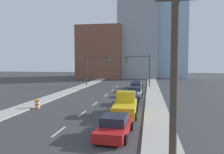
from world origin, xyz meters
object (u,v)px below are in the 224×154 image
object	(u,v)px
sedan_gray	(137,85)
traffic_barrel	(37,104)
pickup_truck_yellow	(125,106)
sedan_black	(131,98)
traffic_signal_left	(93,66)
sedan_green	(136,88)
utility_pole_right_near	(174,80)
traffic_signal_right	(143,66)
sedan_red	(115,126)
sedan_white	(135,92)

from	to	relation	value
sedan_gray	traffic_barrel	bearing A→B (deg)	-112.98
traffic_barrel	pickup_truck_yellow	bearing A→B (deg)	-7.49
sedan_black	sedan_gray	distance (m)	16.19
sedan_black	sedan_gray	xyz separation A→B (m)	(-0.18, 16.19, 0.01)
traffic_signal_left	sedan_gray	bearing A→B (deg)	-14.96
sedan_gray	traffic_signal_left	bearing A→B (deg)	166.87
traffic_signal_left	traffic_barrel	distance (m)	23.61
traffic_signal_left	sedan_gray	xyz separation A→B (m)	(9.51, -2.54, -3.65)
traffic_signal_left	sedan_gray	world-z (taller)	traffic_signal_left
pickup_truck_yellow	sedan_green	distance (m)	17.01
utility_pole_right_near	sedan_green	size ratio (longest dim) A/B	1.98
pickup_truck_yellow	sedan_black	world-z (taller)	pickup_truck_yellow
traffic_barrel	traffic_signal_left	bearing A→B (deg)	89.78
sedan_black	utility_pole_right_near	bearing A→B (deg)	-79.12
pickup_truck_yellow	sedan_green	xyz separation A→B (m)	(-0.01, 17.01, -0.20)
pickup_truck_yellow	sedan_black	bearing A→B (deg)	88.43
sedan_green	traffic_barrel	bearing A→B (deg)	-121.20
traffic_signal_right	sedan_green	world-z (taller)	traffic_signal_right
sedan_green	sedan_red	bearing A→B (deg)	-89.68
sedan_white	sedan_gray	xyz separation A→B (m)	(-0.39, 10.53, 0.00)
traffic_signal_left	sedan_red	distance (m)	32.17
traffic_signal_left	pickup_truck_yellow	distance (m)	26.63
sedan_black	sedan_red	bearing A→B (deg)	-90.31
sedan_red	utility_pole_right_near	bearing A→B (deg)	-54.84
utility_pole_right_near	sedan_red	distance (m)	7.24
traffic_barrel	sedan_white	xyz separation A→B (m)	(9.99, 10.23, 0.17)
traffic_signal_right	traffic_barrel	xyz separation A→B (m)	(-10.60, -23.30, -3.82)
sedan_red	sedan_black	bearing A→B (deg)	92.52
traffic_signal_left	sedan_green	size ratio (longest dim) A/B	1.55
traffic_signal_left	sedan_green	world-z (taller)	traffic_signal_left
traffic_signal_right	sedan_black	bearing A→B (deg)	-92.49
pickup_truck_yellow	sedan_gray	size ratio (longest dim) A/B	1.14
utility_pole_right_near	traffic_signal_left	bearing A→B (deg)	109.75
sedan_black	sedan_white	distance (m)	5.66
sedan_black	sedan_gray	size ratio (longest dim) A/B	0.97
traffic_signal_right	sedan_black	distance (m)	19.10
sedan_green	sedan_gray	distance (m)	5.04
pickup_truck_yellow	sedan_white	distance (m)	11.52
pickup_truck_yellow	sedan_green	world-z (taller)	pickup_truck_yellow
traffic_signal_left	sedan_black	size ratio (longest dim) A/B	1.45
traffic_signal_left	pickup_truck_yellow	size ratio (longest dim) A/B	1.23
traffic_signal_right	pickup_truck_yellow	bearing A→B (deg)	-91.99
sedan_black	sedan_white	size ratio (longest dim) A/B	1.01
traffic_barrel	pickup_truck_yellow	xyz separation A→B (m)	(9.74, -1.28, 0.41)
traffic_barrel	utility_pole_right_near	bearing A→B (deg)	-44.00
traffic_signal_right	sedan_green	bearing A→B (deg)	-96.53
traffic_signal_left	utility_pole_right_near	xyz separation A→B (m)	(12.85, -35.80, 0.02)
sedan_green	sedan_gray	world-z (taller)	sedan_green
sedan_red	sedan_gray	distance (m)	27.96
utility_pole_right_near	sedan_green	bearing A→B (deg)	96.50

